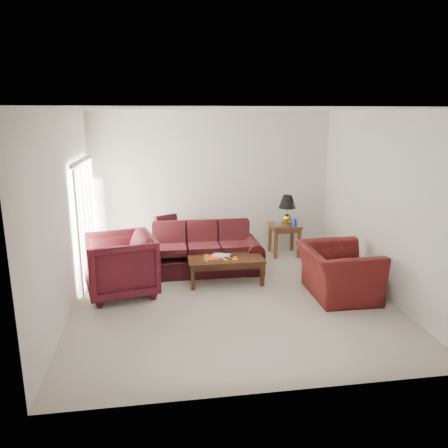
% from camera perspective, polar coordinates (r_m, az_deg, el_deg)
% --- Properties ---
extents(floor, '(5.00, 5.00, 0.00)m').
position_cam_1_polar(floor, '(7.23, 1.03, -9.74)').
color(floor, beige).
rests_on(floor, ground).
extents(blinds, '(0.10, 2.00, 2.16)m').
position_cam_1_polar(blinds, '(8.14, -17.60, 0.34)').
color(blinds, silver).
rests_on(blinds, ground).
extents(sofa, '(2.30, 1.18, 0.91)m').
position_cam_1_polar(sofa, '(8.28, -2.75, -3.27)').
color(sofa, black).
rests_on(sofa, ground).
extents(throw_pillow, '(0.52, 0.42, 0.48)m').
position_cam_1_polar(throw_pillow, '(8.86, -7.51, -0.30)').
color(throw_pillow, black).
rests_on(throw_pillow, sofa).
extents(end_table, '(0.64, 0.64, 0.67)m').
position_cam_1_polar(end_table, '(9.41, 7.86, -1.99)').
color(end_table, '#4E291A').
rests_on(end_table, ground).
extents(table_lamp, '(0.44, 0.44, 0.61)m').
position_cam_1_polar(table_lamp, '(9.32, 8.25, 1.89)').
color(table_lamp, '#AD9C36').
rests_on(table_lamp, end_table).
extents(clock, '(0.14, 0.09, 0.13)m').
position_cam_1_polar(clock, '(9.14, 7.10, 0.16)').
color(clock, white).
rests_on(clock, end_table).
extents(blue_canister, '(0.11, 0.11, 0.16)m').
position_cam_1_polar(blue_canister, '(9.16, 9.20, 0.19)').
color(blue_canister, navy).
rests_on(blue_canister, end_table).
extents(picture_frame, '(0.14, 0.17, 0.06)m').
position_cam_1_polar(picture_frame, '(9.44, 6.61, 0.74)').
color(picture_frame, white).
rests_on(picture_frame, end_table).
extents(floor_lamp, '(0.33, 0.33, 1.74)m').
position_cam_1_polar(floor_lamp, '(9.03, -15.97, 0.42)').
color(floor_lamp, white).
rests_on(floor_lamp, ground).
extents(armchair_left, '(1.33, 1.31, 1.02)m').
position_cam_1_polar(armchair_left, '(7.44, -13.46, -5.24)').
color(armchair_left, '#3C0D14').
rests_on(armchair_left, ground).
extents(armchair_right, '(1.12, 1.28, 0.83)m').
position_cam_1_polar(armchair_right, '(7.45, 14.66, -6.06)').
color(armchair_right, '#3F0E0E').
rests_on(armchair_right, ground).
extents(coffee_table, '(1.41, 0.85, 0.47)m').
position_cam_1_polar(coffee_table, '(7.83, 0.20, -5.99)').
color(coffee_table, black).
rests_on(coffee_table, ground).
extents(magazine_red, '(0.27, 0.21, 0.01)m').
position_cam_1_polar(magazine_red, '(7.68, -1.71, -4.50)').
color(magazine_red, red).
rests_on(magazine_red, coffee_table).
extents(magazine_white, '(0.37, 0.33, 0.02)m').
position_cam_1_polar(magazine_white, '(7.83, -0.42, -4.12)').
color(magazine_white, white).
rests_on(magazine_white, coffee_table).
extents(magazine_orange, '(0.26, 0.20, 0.01)m').
position_cam_1_polar(magazine_orange, '(7.67, 0.82, -4.53)').
color(magazine_orange, orange).
rests_on(magazine_orange, coffee_table).
extents(remote_a, '(0.12, 0.16, 0.02)m').
position_cam_1_polar(remote_a, '(7.62, 0.55, -4.51)').
color(remote_a, black).
rests_on(remote_a, coffee_table).
extents(remote_b, '(0.12, 0.16, 0.02)m').
position_cam_1_polar(remote_b, '(7.74, 1.15, -4.19)').
color(remote_b, black).
rests_on(remote_b, coffee_table).
extents(yellow_glass, '(0.07, 0.07, 0.12)m').
position_cam_1_polar(yellow_glass, '(7.54, -2.31, -4.45)').
color(yellow_glass, gold).
rests_on(yellow_glass, coffee_table).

